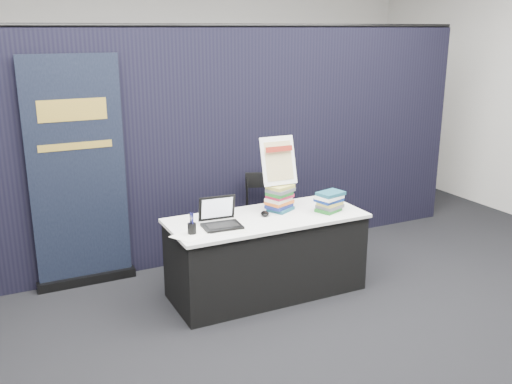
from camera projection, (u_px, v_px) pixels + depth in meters
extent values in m
plane|color=black|center=(295.00, 317.00, 4.90)|extent=(8.00, 8.00, 0.00)
cube|color=beige|center=(153.00, 76.00, 7.86)|extent=(8.00, 0.02, 3.50)
cube|color=black|center=(221.00, 147.00, 5.95)|extent=(6.00, 0.08, 2.40)
cube|color=black|center=(266.00, 256.00, 5.28)|extent=(1.76, 0.71, 0.72)
cube|color=white|center=(267.00, 218.00, 5.17)|extent=(1.80, 0.75, 0.03)
cube|color=black|center=(222.00, 226.00, 4.89)|extent=(0.34, 0.26, 0.02)
cube|color=black|center=(217.00, 209.00, 4.95)|extent=(0.33, 0.09, 0.23)
cube|color=white|center=(217.00, 209.00, 4.94)|extent=(0.28, 0.06, 0.18)
ellipsoid|color=black|center=(265.00, 214.00, 5.19)|extent=(0.12, 0.14, 0.04)
cube|color=white|center=(192.00, 234.00, 4.73)|extent=(0.40, 0.36, 0.00)
cube|color=silver|center=(231.00, 230.00, 4.82)|extent=(0.29, 0.23, 0.00)
cube|color=silver|center=(229.00, 223.00, 5.00)|extent=(0.29, 0.23, 0.00)
cylinder|color=black|center=(192.00, 229.00, 4.72)|extent=(0.09, 0.09, 0.09)
cube|color=#184B5B|center=(280.00, 209.00, 5.34)|extent=(0.28, 0.25, 0.03)
cube|color=navy|center=(280.00, 206.00, 5.33)|extent=(0.28, 0.25, 0.03)
cube|color=orange|center=(280.00, 202.00, 5.33)|extent=(0.28, 0.25, 0.03)
cube|color=beige|center=(280.00, 199.00, 5.32)|extent=(0.28, 0.25, 0.03)
cube|color=#B11C3F|center=(280.00, 196.00, 5.31)|extent=(0.28, 0.25, 0.03)
cube|color=#1A611F|center=(280.00, 193.00, 5.30)|extent=(0.28, 0.25, 0.03)
cube|color=#515156|center=(280.00, 190.00, 5.29)|extent=(0.28, 0.25, 0.03)
cube|color=#ADA245|center=(280.00, 187.00, 5.28)|extent=(0.28, 0.25, 0.03)
cube|color=#1A611F|center=(329.00, 210.00, 5.31)|extent=(0.26, 0.23, 0.03)
cube|color=#515156|center=(329.00, 206.00, 5.31)|extent=(0.26, 0.23, 0.03)
cube|color=#ADA245|center=(329.00, 203.00, 5.30)|extent=(0.26, 0.23, 0.03)
cube|color=navy|center=(330.00, 200.00, 5.29)|extent=(0.26, 0.23, 0.03)
cube|color=white|center=(330.00, 197.00, 5.28)|extent=(0.26, 0.23, 0.03)
cube|color=#184B5B|center=(330.00, 193.00, 5.27)|extent=(0.26, 0.23, 0.03)
cube|color=black|center=(281.00, 184.00, 5.26)|extent=(0.23, 0.02, 0.02)
cylinder|color=black|center=(268.00, 169.00, 5.26)|extent=(0.01, 0.11, 0.32)
cylinder|color=black|center=(285.00, 167.00, 5.34)|extent=(0.01, 0.11, 0.32)
cube|color=white|center=(278.00, 161.00, 5.24)|extent=(0.34, 0.14, 0.44)
cube|color=#CCB97F|center=(279.00, 161.00, 5.24)|extent=(0.27, 0.10, 0.35)
cube|color=maroon|center=(279.00, 149.00, 5.20)|extent=(0.27, 0.02, 0.05)
cube|color=black|center=(88.00, 279.00, 5.54)|extent=(0.93, 0.10, 0.09)
cube|color=black|center=(78.00, 175.00, 5.27)|extent=(0.87, 0.03, 2.18)
cube|color=gold|center=(72.00, 110.00, 5.08)|extent=(0.60, 0.00, 0.20)
cube|color=gold|center=(76.00, 146.00, 5.17)|extent=(0.65, 0.00, 0.07)
cylinder|color=black|center=(264.00, 251.00, 5.75)|extent=(0.02, 0.02, 0.45)
cylinder|color=black|center=(299.00, 245.00, 5.92)|extent=(0.02, 0.02, 0.45)
cylinder|color=black|center=(247.00, 239.00, 6.10)|extent=(0.02, 0.02, 0.45)
cylinder|color=black|center=(280.00, 233.00, 6.27)|extent=(0.02, 0.02, 0.45)
cube|color=black|center=(273.00, 220.00, 5.94)|extent=(0.54, 0.54, 0.04)
cube|color=black|center=(264.00, 180.00, 6.01)|extent=(0.39, 0.17, 0.16)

